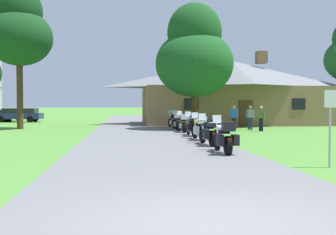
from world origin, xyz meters
TOP-DOWN VIEW (x-y plane):
  - ground_plane at (0.00, 20.00)m, footprint 500.00×500.00m
  - asphalt_driveway at (0.00, 18.00)m, footprint 6.40×80.00m
  - motorcycle_white_nearest_to_camera at (2.22, 8.03)m, footprint 0.73×2.08m
  - motorcycle_black_second_in_row at (2.29, 10.84)m, footprint 0.82×2.08m
  - motorcycle_yellow_third_in_row at (2.36, 13.34)m, footprint 0.77×2.08m
  - motorcycle_blue_fourth_in_row at (2.43, 15.89)m, footprint 0.77×2.08m
  - motorcycle_black_fifth_in_row at (2.34, 18.93)m, footprint 0.66×2.08m
  - motorcycle_green_sixth_in_row at (2.28, 21.26)m, footprint 0.66×2.08m
  - motorcycle_yellow_farthest_in_row at (2.32, 23.94)m, footprint 0.71×2.08m
  - stone_lodge at (8.39, 29.98)m, footprint 16.56×9.49m
  - bystander_gray_shirt_near_lodge at (7.50, 21.63)m, footprint 0.54×0.28m
  - bystander_blue_shirt_beside_signpost at (6.30, 21.52)m, footprint 0.49×0.37m
  - bystander_olive_shirt_by_tree at (7.74, 20.06)m, footprint 0.38×0.48m
  - metal_signpost_roadside at (4.41, 4.99)m, footprint 0.36×0.06m
  - tree_by_lodge_front at (3.70, 22.37)m, footprint 5.46×5.46m
  - tree_left_near at (-8.63, 24.22)m, footprint 4.69×4.69m
  - parked_navy_suv_far_left at (-11.80, 36.51)m, footprint 4.73×2.19m
  - parked_navy_sedan_far_left at (-13.69, 38.59)m, footprint 2.12×4.31m

SIDE VIEW (x-z plane):
  - ground_plane at x=0.00m, z-range 0.00..0.00m
  - asphalt_driveway at x=0.00m, z-range 0.00..0.06m
  - motorcycle_white_nearest_to_camera at x=2.22m, z-range -0.04..1.26m
  - motorcycle_black_second_in_row at x=2.29m, z-range -0.04..1.26m
  - motorcycle_yellow_third_in_row at x=2.36m, z-range -0.04..1.26m
  - motorcycle_blue_fourth_in_row at x=2.43m, z-range -0.04..1.26m
  - motorcycle_black_fifth_in_row at x=2.34m, z-range -0.03..1.27m
  - motorcycle_green_sixth_in_row at x=2.28m, z-range -0.03..1.27m
  - motorcycle_yellow_farthest_in_row at x=2.32m, z-range -0.03..1.27m
  - parked_navy_sedan_far_left at x=-13.69m, z-range 0.04..1.24m
  - parked_navy_suv_far_left at x=-11.80m, z-range 0.08..1.48m
  - bystander_olive_shirt_by_tree at x=7.74m, z-range 0.10..1.76m
  - bystander_gray_shirt_near_lodge at x=7.50m, z-range 0.11..1.79m
  - bystander_blue_shirt_beside_signpost at x=6.30m, z-range 0.11..1.79m
  - metal_signpost_roadside at x=4.41m, z-range 0.28..2.42m
  - stone_lodge at x=8.39m, z-range -0.37..6.24m
  - tree_by_lodge_front at x=3.70m, z-range 0.84..9.69m
  - tree_left_near at x=-8.63m, z-range 1.98..12.13m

